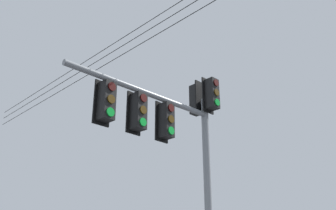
# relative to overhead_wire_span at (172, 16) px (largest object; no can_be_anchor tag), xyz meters

# --- Properties ---
(signal_mast_assembly) EXTENTS (4.69, 0.98, 6.53)m
(signal_mast_assembly) POSITION_rel_overhead_wire_span_xyz_m (-1.23, -1.17, -4.77)
(signal_mast_assembly) COLOR gray
(signal_mast_assembly) RESTS_ON ground
(overhead_wire_span) EXTENTS (2.38, 28.06, 1.11)m
(overhead_wire_span) POSITION_rel_overhead_wire_span_xyz_m (0.00, 0.00, 0.00)
(overhead_wire_span) COLOR black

